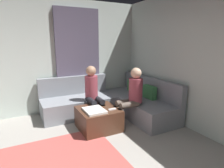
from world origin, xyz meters
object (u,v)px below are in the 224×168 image
Objects in this scene: coffee_mug at (102,102)px; person_on_couch_side at (93,91)px; ottoman at (98,119)px; sectional_couch at (113,102)px; person_on_couch_back at (132,94)px; game_remote at (112,109)px.

person_on_couch_side reaches higher than coffee_mug.
person_on_couch_side reaches higher than ottoman.
person_on_couch_side is (-0.23, -0.10, 0.19)m from coffee_mug.
person_on_couch_side is (0.15, -0.55, 0.38)m from sectional_couch.
person_on_couch_side is at bearing 46.14° from person_on_couch_back.
sectional_couch is at bearing 4.29° from person_on_couch_back.
ottoman is at bearing -129.29° from game_remote.
coffee_mug is at bearing -174.29° from game_remote.
person_on_couch_back is 1.00× the size of person_on_couch_side.
game_remote is at bearing 95.54° from person_on_couch_back.
person_on_couch_back reaches higher than coffee_mug.
ottoman is 5.07× the size of game_remote.
sectional_couch reaches higher than coffee_mug.
person_on_couch_side reaches higher than sectional_couch.
game_remote reaches higher than ottoman.
person_on_couch_back is (-0.05, 0.47, 0.23)m from game_remote.
coffee_mug is 0.08× the size of person_on_couch_side.
sectional_couch is at bearing 130.07° from coffee_mug.
ottoman is (0.60, -0.63, -0.07)m from sectional_couch.
person_on_couch_back is at bearing 4.29° from sectional_couch.
ottoman is 0.36m from game_remote.
sectional_couch is 2.12× the size of person_on_couch_side.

